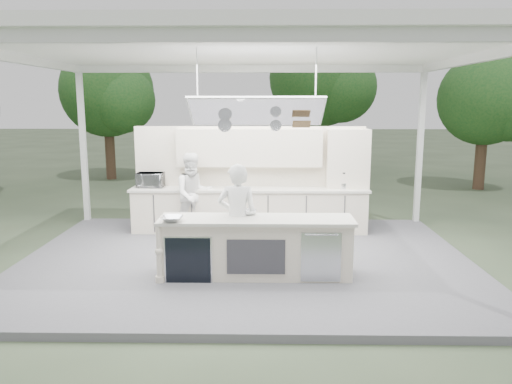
{
  "coord_description": "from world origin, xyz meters",
  "views": [
    {
      "loc": [
        0.33,
        -8.63,
        2.9
      ],
      "look_at": [
        0.17,
        0.4,
        1.26
      ],
      "focal_mm": 35.0,
      "sensor_mm": 36.0,
      "label": 1
    }
  ],
  "objects_px": {
    "demo_island": "(255,247)",
    "sous_chef": "(194,195)",
    "back_counter": "(249,209)",
    "head_chef": "(237,218)"
  },
  "relations": [
    {
      "from": "demo_island",
      "to": "head_chef",
      "type": "height_order",
      "value": "head_chef"
    },
    {
      "from": "head_chef",
      "to": "sous_chef",
      "type": "xyz_separation_m",
      "value": [
        -1.03,
        2.24,
        -0.03
      ]
    },
    {
      "from": "back_counter",
      "to": "demo_island",
      "type": "bearing_deg",
      "value": -86.37
    },
    {
      "from": "head_chef",
      "to": "sous_chef",
      "type": "bearing_deg",
      "value": -66.25
    },
    {
      "from": "back_counter",
      "to": "head_chef",
      "type": "bearing_deg",
      "value": -92.5
    },
    {
      "from": "head_chef",
      "to": "sous_chef",
      "type": "height_order",
      "value": "head_chef"
    },
    {
      "from": "demo_island",
      "to": "back_counter",
      "type": "bearing_deg",
      "value": 93.63
    },
    {
      "from": "back_counter",
      "to": "head_chef",
      "type": "relative_size",
      "value": 2.83
    },
    {
      "from": "demo_island",
      "to": "head_chef",
      "type": "distance_m",
      "value": 0.56
    },
    {
      "from": "demo_island",
      "to": "sous_chef",
      "type": "distance_m",
      "value": 2.81
    }
  ]
}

